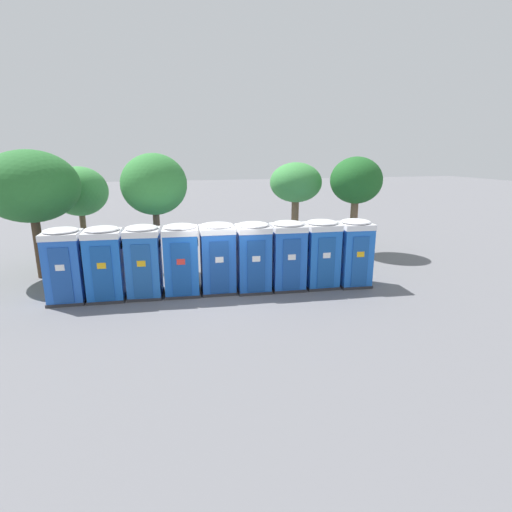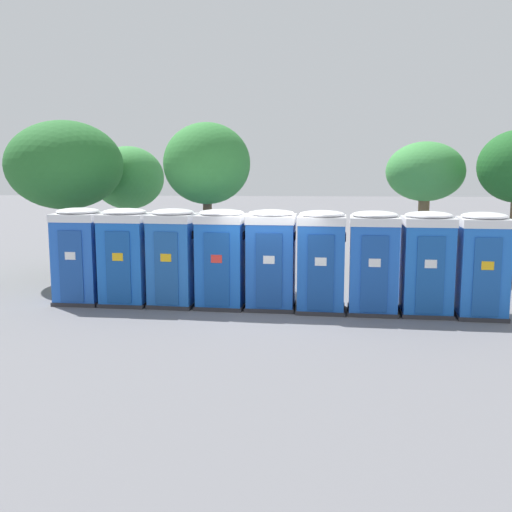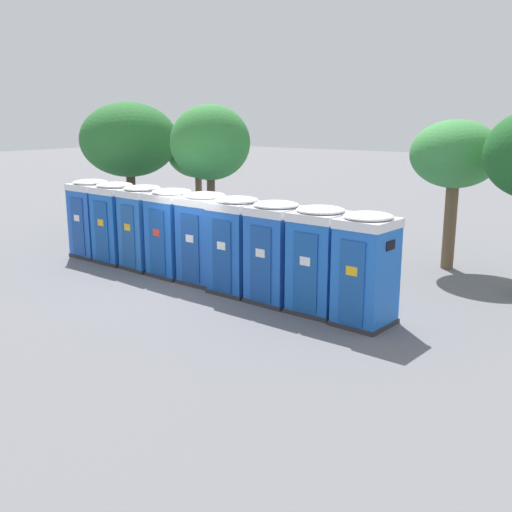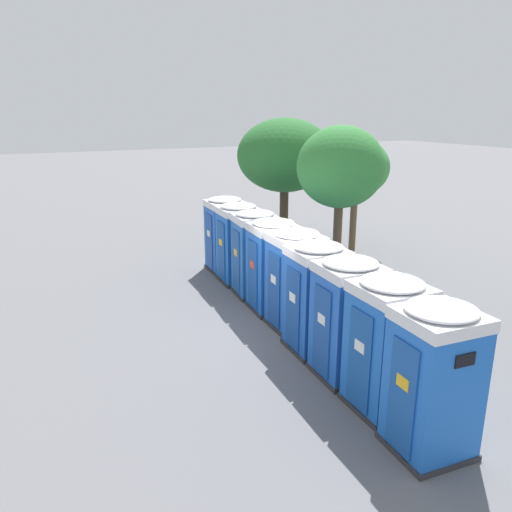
{
  "view_description": "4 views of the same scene",
  "coord_description": "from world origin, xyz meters",
  "views": [
    {
      "loc": [
        -2.14,
        -13.46,
        4.94
      ],
      "look_at": [
        1.4,
        0.08,
        1.28
      ],
      "focal_mm": 28.0,
      "sensor_mm": 36.0,
      "label": 1
    },
    {
      "loc": [
        0.61,
        -14.81,
        3.6
      ],
      "look_at": [
        -0.37,
        0.23,
        1.35
      ],
      "focal_mm": 42.0,
      "sensor_mm": 36.0,
      "label": 2
    },
    {
      "loc": [
        10.54,
        -12.03,
        4.58
      ],
      "look_at": [
        1.9,
        0.04,
        1.06
      ],
      "focal_mm": 42.0,
      "sensor_mm": 36.0,
      "label": 3
    },
    {
      "loc": [
        10.04,
        -5.9,
        5.32
      ],
      "look_at": [
        -2.45,
        0.41,
        1.2
      ],
      "focal_mm": 35.0,
      "sensor_mm": 36.0,
      "label": 4
    }
  ],
  "objects": [
    {
      "name": "street_tree_1",
      "position": [
        -2.0,
        2.96,
        3.68
      ],
      "size": [
        2.57,
        2.57,
        4.91
      ],
      "color": "brown",
      "rests_on": "ground"
    },
    {
      "name": "street_tree_2",
      "position": [
        -5.26,
        6.09,
        3.2
      ],
      "size": [
        2.5,
        2.5,
        4.33
      ],
      "color": "brown",
      "rests_on": "ground"
    },
    {
      "name": "portapotty_1",
      "position": [
        -3.81,
        0.48,
        1.28
      ],
      "size": [
        1.3,
        1.28,
        2.54
      ],
      "color": "#2D2D33",
      "rests_on": "ground"
    },
    {
      "name": "portapotty_4",
      "position": [
        0.02,
        0.25,
        1.28
      ],
      "size": [
        1.3,
        1.27,
        2.54
      ],
      "color": "#2D2D33",
      "rests_on": "ground"
    },
    {
      "name": "ground_plane",
      "position": [
        0.0,
        0.0,
        0.0
      ],
      "size": [
        120.0,
        120.0,
        0.0
      ],
      "primitive_type": "plane",
      "color": "slate"
    },
    {
      "name": "street_tree_4",
      "position": [
        -6.62,
        3.75,
        3.64
      ],
      "size": [
        3.63,
        3.63,
        5.05
      ],
      "color": "#4C3826",
      "rests_on": "ground"
    },
    {
      "name": "portapotty_7",
      "position": [
        3.84,
        -0.14,
        1.28
      ],
      "size": [
        1.28,
        1.26,
        2.54
      ],
      "color": "#2D2D33",
      "rests_on": "ground"
    },
    {
      "name": "portapotty_6",
      "position": [
        2.57,
        -0.06,
        1.28
      ],
      "size": [
        1.31,
        1.29,
        2.54
      ],
      "color": "#2D2D33",
      "rests_on": "ground"
    },
    {
      "name": "portapotty_2",
      "position": [
        -2.53,
        0.42,
        1.28
      ],
      "size": [
        1.31,
        1.33,
        2.54
      ],
      "color": "#2D2D33",
      "rests_on": "ground"
    },
    {
      "name": "portapotty_0",
      "position": [
        -5.09,
        0.58,
        1.28
      ],
      "size": [
        1.26,
        1.26,
        2.54
      ],
      "color": "#2D2D33",
      "rests_on": "ground"
    },
    {
      "name": "portapotty_8",
      "position": [
        5.11,
        -0.31,
        1.28
      ],
      "size": [
        1.26,
        1.29,
        2.54
      ],
      "color": "#2D2D33",
      "rests_on": "ground"
    },
    {
      "name": "portapotty_3",
      "position": [
        -1.26,
        0.31,
        1.28
      ],
      "size": [
        1.33,
        1.31,
        2.54
      ],
      "color": "#2D2D33",
      "rests_on": "ground"
    },
    {
      "name": "portapotty_5",
      "position": [
        1.29,
        0.04,
        1.28
      ],
      "size": [
        1.28,
        1.28,
        2.54
      ],
      "color": "#2D2D33",
      "rests_on": "ground"
    }
  ]
}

